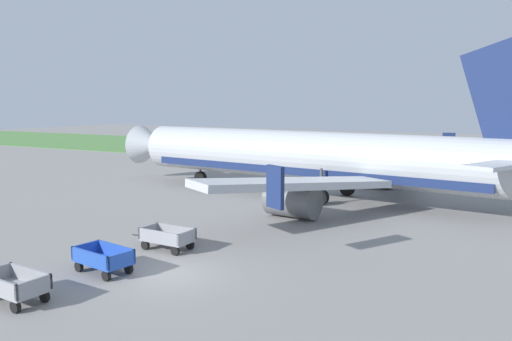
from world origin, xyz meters
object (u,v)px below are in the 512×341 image
(baggage_cart_third_in_row, at_px, (167,237))
(baggage_cart_second_in_row, at_px, (103,259))
(airplane, at_px, (318,158))
(baggage_cart_nearest, at_px, (14,285))

(baggage_cart_third_in_row, bearing_deg, baggage_cart_second_in_row, -94.17)
(airplane, height_order, baggage_cart_third_in_row, airplane)
(airplane, relative_size, baggage_cart_nearest, 10.47)
(airplane, xyz_separation_m, baggage_cart_third_in_row, (-1.60, -16.05, -2.45))
(baggage_cart_nearest, relative_size, baggage_cart_third_in_row, 1.01)
(baggage_cart_second_in_row, bearing_deg, baggage_cart_third_in_row, 85.83)
(baggage_cart_nearest, height_order, baggage_cart_third_in_row, same)
(airplane, relative_size, baggage_cart_third_in_row, 10.52)
(baggage_cart_nearest, height_order, baggage_cart_second_in_row, same)
(airplane, height_order, baggage_cart_second_in_row, airplane)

